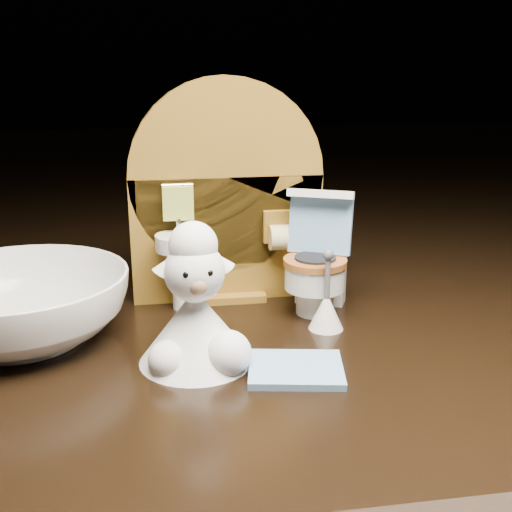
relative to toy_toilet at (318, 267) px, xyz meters
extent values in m
cube|color=black|center=(-0.06, -0.03, -0.08)|extent=(2.50, 2.50, 0.10)
cube|color=brown|center=(-0.06, 0.03, 0.01)|extent=(0.13, 0.02, 0.09)
cylinder|color=brown|center=(-0.06, 0.03, 0.06)|extent=(0.13, 0.02, 0.13)
cube|color=brown|center=(-0.06, 0.03, -0.03)|extent=(0.05, 0.04, 0.01)
cylinder|color=white|center=(-0.09, 0.02, -0.01)|extent=(0.01, 0.01, 0.04)
cylinder|color=white|center=(-0.09, 0.01, 0.02)|extent=(0.03, 0.03, 0.01)
cylinder|color=silver|center=(-0.09, 0.02, 0.03)|extent=(0.00, 0.00, 0.01)
cube|color=#A8BD47|center=(-0.09, 0.02, 0.04)|extent=(0.02, 0.01, 0.02)
cube|color=brown|center=(-0.02, 0.02, 0.02)|extent=(0.02, 0.01, 0.02)
cylinder|color=beige|center=(-0.02, 0.02, 0.02)|extent=(0.02, 0.02, 0.02)
cylinder|color=white|center=(0.00, -0.01, -0.02)|extent=(0.02, 0.02, 0.02)
cylinder|color=white|center=(0.00, -0.01, 0.00)|extent=(0.04, 0.04, 0.02)
cylinder|color=#944F1D|center=(0.00, -0.01, 0.01)|extent=(0.04, 0.04, 0.00)
cube|color=white|center=(0.01, 0.01, -0.01)|extent=(0.04, 0.03, 0.05)
cube|color=#6E9ECB|center=(0.00, 0.01, 0.03)|extent=(0.04, 0.03, 0.04)
cube|color=white|center=(0.00, 0.00, 0.05)|extent=(0.04, 0.03, 0.01)
cylinder|color=#89B31D|center=(0.01, 0.01, 0.03)|extent=(0.01, 0.01, 0.01)
cube|color=#6E9ECB|center=(-0.03, -0.09, -0.03)|extent=(0.06, 0.05, 0.00)
cone|color=white|center=(0.00, -0.03, -0.02)|extent=(0.02, 0.02, 0.02)
cylinder|color=#59595B|center=(0.00, -0.03, 0.00)|extent=(0.00, 0.00, 0.03)
sphere|color=#59595B|center=(0.00, -0.03, 0.02)|extent=(0.01, 0.01, 0.01)
cone|color=white|center=(-0.09, -0.06, -0.01)|extent=(0.06, 0.06, 0.04)
sphere|color=white|center=(-0.07, -0.08, -0.02)|extent=(0.03, 0.03, 0.03)
sphere|color=white|center=(-0.10, -0.08, -0.02)|extent=(0.02, 0.02, 0.02)
sphere|color=white|center=(-0.09, -0.07, 0.02)|extent=(0.03, 0.03, 0.03)
sphere|color=tan|center=(-0.08, -0.08, 0.02)|extent=(0.01, 0.01, 0.01)
sphere|color=white|center=(-0.09, -0.06, 0.04)|extent=(0.03, 0.03, 0.03)
cone|color=white|center=(-0.10, -0.07, 0.03)|extent=(0.02, 0.01, 0.01)
cone|color=white|center=(-0.07, -0.06, 0.03)|extent=(0.02, 0.01, 0.01)
sphere|color=black|center=(-0.09, -0.08, 0.03)|extent=(0.00, 0.00, 0.00)
sphere|color=black|center=(-0.08, -0.08, 0.03)|extent=(0.00, 0.00, 0.00)
imported|color=white|center=(-0.19, -0.02, -0.01)|extent=(0.16, 0.16, 0.04)
camera|label=1|loc=(-0.10, -0.39, 0.13)|focal=45.00mm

